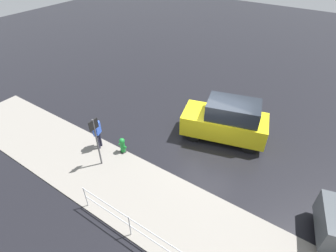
{
  "coord_description": "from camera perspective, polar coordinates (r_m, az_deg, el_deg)",
  "views": [
    {
      "loc": [
        -3.49,
        8.91,
        8.27
      ],
      "look_at": [
        1.89,
        0.89,
        0.9
      ],
      "focal_mm": 28.0,
      "sensor_mm": 36.0,
      "label": 1
    }
  ],
  "objects": [
    {
      "name": "ground_plane",
      "position": [
        12.65,
        9.44,
        -4.11
      ],
      "size": [
        60.0,
        60.0,
        0.0
      ],
      "primitive_type": "plane",
      "color": "black"
    },
    {
      "name": "kerb_strip",
      "position": [
        10.12,
        -1.62,
        -17.28
      ],
      "size": [
        24.0,
        3.2,
        0.04
      ],
      "primitive_type": "cube",
      "color": "gray",
      "rests_on": "ground"
    },
    {
      "name": "moving_hatchback",
      "position": [
        12.59,
        12.59,
        1.18
      ],
      "size": [
        4.21,
        2.68,
        2.06
      ],
      "color": "yellow",
      "rests_on": "ground"
    },
    {
      "name": "fire_hydrant",
      "position": [
        12.03,
        -9.88,
        -4.21
      ],
      "size": [
        0.42,
        0.31,
        0.8
      ],
      "color": "#197A2D",
      "rests_on": "ground"
    },
    {
      "name": "pedestrian",
      "position": [
        12.16,
        -15.17,
        -1.14
      ],
      "size": [
        0.34,
        0.55,
        1.62
      ],
      "color": "blue",
      "rests_on": "ground"
    },
    {
      "name": "sign_post",
      "position": [
        10.9,
        -15.42,
        -2.15
      ],
      "size": [
        0.07,
        0.44,
        2.4
      ],
      "color": "#4C4C51",
      "rests_on": "ground"
    }
  ]
}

